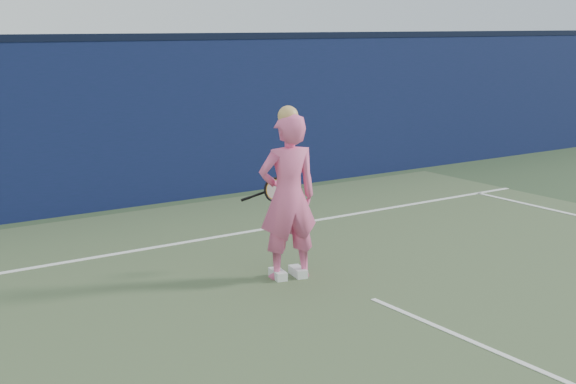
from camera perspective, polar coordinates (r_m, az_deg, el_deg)
ground at (r=7.55m, az=11.03°, el=-9.65°), size 80.00×80.00×0.00m
backstop_wall at (r=12.55m, az=-10.30°, el=4.86°), size 24.00×0.40×2.50m
wall_cap at (r=12.46m, az=-10.52°, el=10.80°), size 24.00×0.42×0.10m
player at (r=8.64m, az=-0.00°, el=-0.32°), size 0.74×0.56×1.90m
racket at (r=9.03m, az=-1.11°, el=0.13°), size 0.51×0.19×0.28m
court_lines at (r=7.33m, az=12.88°, el=-10.29°), size 11.00×12.04×0.01m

